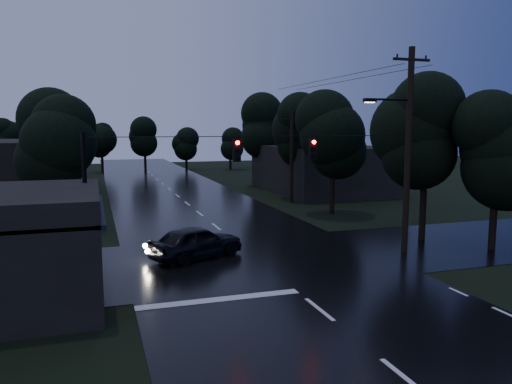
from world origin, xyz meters
TOP-DOWN VIEW (x-y plane):
  - ground at (0.00, 0.00)m, footprint 160.00×160.00m
  - main_road at (0.00, 30.00)m, footprint 12.00×120.00m
  - cross_street at (0.00, 12.00)m, footprint 60.00×9.00m
  - building_far_right at (14.00, 34.00)m, footprint 10.00×14.00m
  - building_far_left at (-14.00, 40.00)m, footprint 10.00×16.00m
  - utility_pole_main at (7.41, 11.00)m, footprint 3.50×0.30m
  - utility_pole_far at (8.30, 28.00)m, footprint 2.00×0.30m
  - anchor_pole_left at (-7.50, 11.00)m, footprint 0.18×0.18m
  - span_signals at (0.56, 10.99)m, footprint 15.00×0.37m
  - tree_corner_near at (10.00, 13.00)m, footprint 4.48×4.48m
  - tree_corner_far at (12.00, 10.00)m, footprint 3.92×3.92m
  - tree_left_a at (-9.00, 22.00)m, footprint 3.92×3.92m
  - tree_left_b at (-9.60, 30.00)m, footprint 4.20×4.20m
  - tree_left_c at (-10.20, 40.00)m, footprint 4.48×4.48m
  - tree_right_a at (9.00, 22.00)m, footprint 4.20×4.20m
  - tree_right_b at (9.60, 30.00)m, footprint 4.48×4.48m
  - tree_right_c at (10.20, 40.00)m, footprint 4.76×4.76m
  - car at (-2.64, 13.03)m, footprint 4.98×3.59m

SIDE VIEW (x-z plane):
  - ground at x=0.00m, z-range 0.00..0.00m
  - main_road at x=0.00m, z-range -0.01..0.01m
  - cross_street at x=0.00m, z-range -0.01..0.01m
  - car at x=-2.64m, z-range 0.00..1.58m
  - building_far_right at x=14.00m, z-range 0.00..4.40m
  - building_far_left at x=-14.00m, z-range 0.00..5.00m
  - anchor_pole_left at x=-7.50m, z-range 0.00..6.00m
  - utility_pole_far at x=8.30m, z-range 0.13..7.63m
  - tree_corner_far at x=12.00m, z-range 1.11..9.37m
  - tree_left_a at x=-9.00m, z-range 1.11..9.37m
  - span_signals at x=0.56m, z-range 4.69..5.80m
  - utility_pole_main at x=7.41m, z-range 0.26..10.26m
  - tree_left_b at x=-9.60m, z-range 1.19..10.04m
  - tree_right_a at x=9.00m, z-range 1.19..10.04m
  - tree_corner_near at x=10.00m, z-range 1.27..10.71m
  - tree_left_c at x=-10.20m, z-range 1.27..10.71m
  - tree_right_b at x=9.60m, z-range 1.27..10.71m
  - tree_right_c at x=10.20m, z-range 1.35..11.38m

